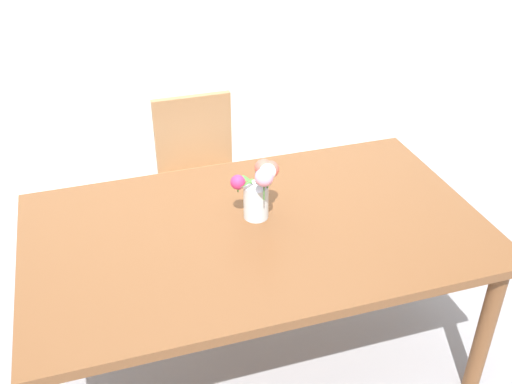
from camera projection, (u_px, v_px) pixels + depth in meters
ground_plane at (256, 353)px, 2.82m from camera, size 12.00×12.00×0.00m
dining_table at (256, 241)px, 2.47m from camera, size 1.85×1.09×0.73m
chair_far at (199, 169)px, 3.25m from camera, size 0.42×0.42×0.90m
flower_vase at (259, 186)px, 2.41m from camera, size 0.21×0.22×0.28m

